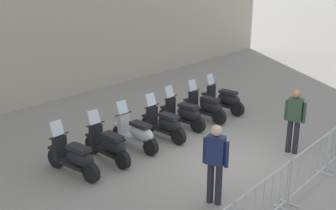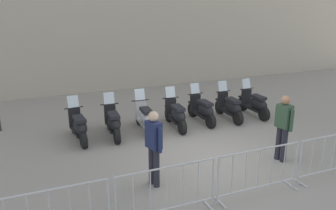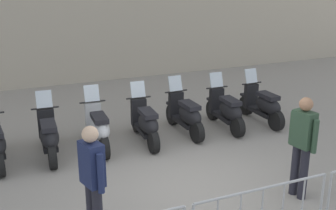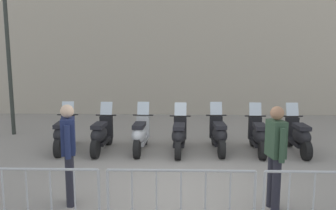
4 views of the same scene
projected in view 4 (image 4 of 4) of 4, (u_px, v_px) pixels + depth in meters
name	position (u px, v px, depth m)	size (l,w,h in m)	color
ground_plane	(180.00, 189.00, 6.56)	(120.00, 120.00, 0.00)	gray
motorcycle_0	(64.00, 134.00, 9.00)	(0.56, 1.73, 1.24)	black
motorcycle_1	(101.00, 135.00, 8.92)	(0.56, 1.72, 1.24)	black
motorcycle_2	(140.00, 135.00, 8.94)	(0.56, 1.72, 1.24)	black
motorcycle_3	(179.00, 136.00, 8.80)	(0.56, 1.72, 1.24)	black
motorcycle_4	(219.00, 135.00, 8.91)	(0.56, 1.72, 1.24)	black
motorcycle_5	(259.00, 136.00, 8.80)	(0.56, 1.72, 1.24)	black
motorcycle_6	(299.00, 136.00, 8.77)	(0.56, 1.72, 1.24)	black
barrier_segment_1	(28.00, 207.00, 4.64)	(1.98, 0.45, 1.07)	#B2B5B7
barrier_segment_2	(181.00, 209.00, 4.58)	(1.98, 0.45, 1.07)	#B2B5B7
street_lamp	(6.00, 19.00, 10.38)	(0.36, 0.36, 5.90)	#2D332D
officer_near_row_end	(276.00, 152.00, 5.59)	(0.28, 0.54, 1.73)	#23232D
officer_mid_plaza	(69.00, 149.00, 5.77)	(0.31, 0.53, 1.73)	#23232D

